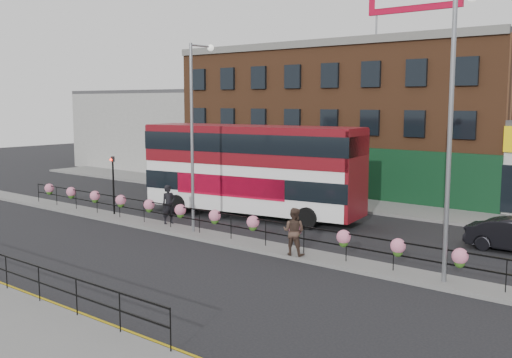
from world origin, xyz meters
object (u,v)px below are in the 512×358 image
Objects in this scene: double_decker_bus at (252,161)px; lamp_column_west at (195,121)px; pedestrian_a at (169,204)px; pedestrian_b at (294,231)px; lamp_column_east at (454,111)px.

lamp_column_west is (0.60, -4.88, 2.33)m from double_decker_bus.
pedestrian_a reaches higher than pedestrian_b.
pedestrian_b is (6.92, -5.65, -1.96)m from double_decker_bus.
lamp_column_east is at bearing -0.68° from lamp_column_west.
lamp_column_east is (14.70, -0.42, 4.89)m from pedestrian_a.
pedestrian_b is 0.22× the size of lamp_column_west.
pedestrian_b is (8.57, -1.05, -0.02)m from pedestrian_a.
double_decker_bus reaches higher than pedestrian_b.
lamp_column_east is at bearing 172.76° from pedestrian_b.
pedestrian_b is at bearing -76.89° from pedestrian_a.
pedestrian_a is 15.50m from lamp_column_east.
lamp_column_east reaches higher than lamp_column_west.
lamp_column_west is (-6.31, 0.77, 4.29)m from pedestrian_b.
double_decker_bus reaches higher than pedestrian_a.
double_decker_bus is 1.28× the size of lamp_column_east.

